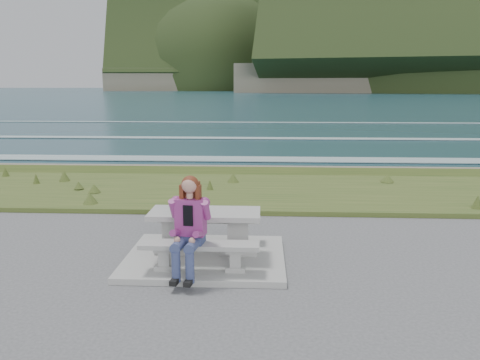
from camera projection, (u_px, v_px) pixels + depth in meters
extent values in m
cube|color=#9E9F9A|center=(206.00, 258.00, 7.77)|extent=(2.60, 2.10, 0.10)
cube|color=#9E9F9A|center=(173.00, 252.00, 7.78)|extent=(0.62, 0.12, 0.08)
cube|color=#9E9F9A|center=(173.00, 235.00, 7.72)|extent=(0.34, 0.09, 0.51)
cube|color=#9E9F9A|center=(172.00, 218.00, 7.66)|extent=(0.62, 0.12, 0.08)
cube|color=#9E9F9A|center=(238.00, 253.00, 7.72)|extent=(0.62, 0.12, 0.08)
cube|color=#9E9F9A|center=(238.00, 236.00, 7.67)|extent=(0.34, 0.09, 0.51)
cube|color=#9E9F9A|center=(238.00, 219.00, 7.61)|extent=(0.62, 0.12, 0.08)
cube|color=#9E9F9A|center=(205.00, 214.00, 7.62)|extent=(1.80, 0.75, 0.08)
cube|color=#9E9F9A|center=(164.00, 268.00, 7.09)|extent=(0.30, 0.12, 0.08)
cube|color=#9E9F9A|center=(164.00, 259.00, 7.06)|extent=(0.17, 0.09, 0.22)
cube|color=#9E9F9A|center=(164.00, 249.00, 7.03)|extent=(0.30, 0.12, 0.08)
cube|color=#9E9F9A|center=(235.00, 269.00, 7.04)|extent=(0.30, 0.12, 0.08)
cube|color=#9E9F9A|center=(235.00, 260.00, 7.01)|extent=(0.17, 0.09, 0.22)
cube|color=#9E9F9A|center=(235.00, 251.00, 6.98)|extent=(0.30, 0.12, 0.08)
cube|color=#9E9F9A|center=(199.00, 245.00, 6.99)|extent=(1.80, 0.35, 0.07)
cube|color=#9E9F9A|center=(181.00, 238.00, 8.46)|extent=(0.30, 0.12, 0.08)
cube|color=#9E9F9A|center=(180.00, 231.00, 8.43)|extent=(0.17, 0.09, 0.22)
cube|color=#9E9F9A|center=(180.00, 223.00, 8.40)|extent=(0.30, 0.12, 0.08)
cube|color=#9E9F9A|center=(240.00, 239.00, 8.41)|extent=(0.30, 0.12, 0.08)
cube|color=#9E9F9A|center=(240.00, 231.00, 8.38)|extent=(0.17, 0.09, 0.22)
cube|color=#9E9F9A|center=(240.00, 223.00, 8.35)|extent=(0.30, 0.12, 0.08)
cube|color=#9E9F9A|center=(210.00, 219.00, 8.36)|extent=(1.80, 0.35, 0.07)
cube|color=#2D491B|center=(228.00, 193.00, 12.67)|extent=(160.00, 4.50, 0.22)
cube|color=#6A644F|center=(235.00, 173.00, 15.51)|extent=(160.00, 0.80, 2.20)
plane|color=#1B414E|center=(263.00, 90.00, 428.99)|extent=(1600.00, 1600.00, 0.00)
cube|color=silver|center=(243.00, 186.00, 21.83)|extent=(220.00, 3.00, 0.06)
cube|color=silver|center=(248.00, 159.00, 29.66)|extent=(220.00, 2.00, 0.06)
cube|color=silver|center=(253.00, 138.00, 41.40)|extent=(220.00, 1.40, 0.06)
cube|color=silver|center=(256.00, 122.00, 59.02)|extent=(220.00, 1.00, 0.06)
cube|color=#6A644F|center=(451.00, 79.00, 322.89)|extent=(296.14, 193.70, 18.00)
ellipsoid|color=black|center=(451.00, 74.00, 322.29)|extent=(311.77, 210.10, 234.23)
cube|color=#6A644F|center=(221.00, 80.00, 438.97)|extent=(201.55, 149.04, 18.00)
ellipsoid|color=black|center=(221.00, 77.00, 438.37)|extent=(211.86, 162.91, 151.56)
cube|color=navy|center=(187.00, 259.00, 6.81)|extent=(0.49, 0.79, 0.57)
cube|color=#95317E|center=(191.00, 217.00, 6.93)|extent=(0.46, 0.30, 0.55)
sphere|color=tan|center=(190.00, 185.00, 6.81)|extent=(0.24, 0.24, 0.24)
sphere|color=#5B2614|center=(190.00, 184.00, 6.84)|extent=(0.26, 0.26, 0.26)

